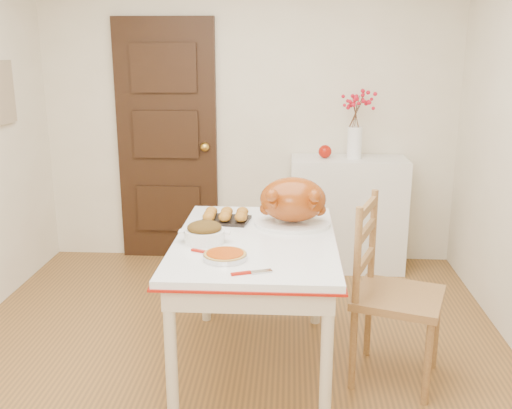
# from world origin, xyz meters

# --- Properties ---
(floor) EXTENTS (3.50, 4.00, 0.00)m
(floor) POSITION_xyz_m (0.00, 0.00, 0.00)
(floor) COLOR brown
(floor) RESTS_ON ground
(wall_back) EXTENTS (3.50, 0.00, 2.50)m
(wall_back) POSITION_xyz_m (0.00, 2.00, 1.25)
(wall_back) COLOR #ECE1C5
(wall_back) RESTS_ON ground
(wall_front) EXTENTS (3.50, 0.00, 2.50)m
(wall_front) POSITION_xyz_m (0.00, -2.00, 1.25)
(wall_front) COLOR #ECE1C5
(wall_front) RESTS_ON ground
(door_back) EXTENTS (0.85, 0.06, 2.06)m
(door_back) POSITION_xyz_m (-0.70, 1.97, 1.03)
(door_back) COLOR black
(door_back) RESTS_ON ground
(photo_board) EXTENTS (0.03, 0.35, 0.45)m
(photo_board) POSITION_xyz_m (-1.73, 1.20, 1.50)
(photo_board) COLOR tan
(photo_board) RESTS_ON ground
(sideboard) EXTENTS (0.94, 0.42, 0.94)m
(sideboard) POSITION_xyz_m (0.84, 1.78, 0.47)
(sideboard) COLOR silver
(sideboard) RESTS_ON floor
(kitchen_table) EXTENTS (0.91, 1.32, 0.79)m
(kitchen_table) POSITION_xyz_m (0.17, 0.13, 0.40)
(kitchen_table) COLOR white
(kitchen_table) RESTS_ON floor
(chair_oak) EXTENTS (0.58, 0.58, 1.04)m
(chair_oak) POSITION_xyz_m (0.96, 0.05, 0.52)
(chair_oak) COLOR olive
(chair_oak) RESTS_ON floor
(berry_vase) EXTENTS (0.28, 0.28, 0.53)m
(berry_vase) POSITION_xyz_m (0.87, 1.78, 1.21)
(berry_vase) COLOR white
(berry_vase) RESTS_ON sideboard
(apple) EXTENTS (0.11, 0.11, 0.11)m
(apple) POSITION_xyz_m (0.64, 1.78, 0.99)
(apple) COLOR #991106
(apple) RESTS_ON sideboard
(turkey_platter) EXTENTS (0.54, 0.47, 0.29)m
(turkey_platter) POSITION_xyz_m (0.37, 0.38, 0.94)
(turkey_platter) COLOR #98360C
(turkey_platter) RESTS_ON kitchen_table
(pumpkin_pie) EXTENTS (0.29, 0.29, 0.05)m
(pumpkin_pie) POSITION_xyz_m (0.04, -0.21, 0.82)
(pumpkin_pie) COLOR #A33603
(pumpkin_pie) RESTS_ON kitchen_table
(stuffing_dish) EXTENTS (0.31, 0.26, 0.11)m
(stuffing_dish) POSITION_xyz_m (-0.10, 0.05, 0.85)
(stuffing_dish) COLOR #563910
(stuffing_dish) RESTS_ON kitchen_table
(rolls_tray) EXTENTS (0.30, 0.25, 0.07)m
(rolls_tray) POSITION_xyz_m (-0.03, 0.44, 0.83)
(rolls_tray) COLOR #9F6B1D
(rolls_tray) RESTS_ON kitchen_table
(pie_server) EXTENTS (0.21, 0.12, 0.01)m
(pie_server) POSITION_xyz_m (0.18, -0.39, 0.80)
(pie_server) COLOR silver
(pie_server) RESTS_ON kitchen_table
(carving_knife) EXTENTS (0.25, 0.15, 0.01)m
(carving_knife) POSITION_xyz_m (-0.04, -0.14, 0.80)
(carving_knife) COLOR silver
(carving_knife) RESTS_ON kitchen_table
(drinking_glass) EXTENTS (0.09, 0.09, 0.12)m
(drinking_glass) POSITION_xyz_m (0.23, 0.63, 0.85)
(drinking_glass) COLOR white
(drinking_glass) RESTS_ON kitchen_table
(shaker_pair) EXTENTS (0.09, 0.05, 0.08)m
(shaker_pair) POSITION_xyz_m (0.46, 0.63, 0.83)
(shaker_pair) COLOR white
(shaker_pair) RESTS_ON kitchen_table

